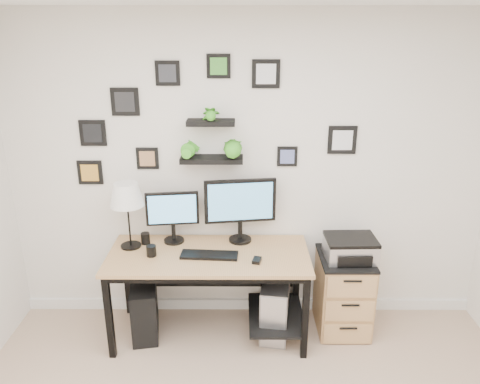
{
  "coord_description": "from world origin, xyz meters",
  "views": [
    {
      "loc": [
        -0.06,
        -1.7,
        2.48
      ],
      "look_at": [
        -0.07,
        1.83,
        1.2
      ],
      "focal_mm": 35.0,
      "sensor_mm": 36.0,
      "label": 1
    }
  ],
  "objects_px": {
    "monitor_right": "(240,205)",
    "mug": "(151,251)",
    "table_lamp": "(127,196)",
    "pc_tower_black": "(145,308)",
    "pc_tower_grey": "(275,306)",
    "monitor_left": "(173,213)",
    "printer": "(350,248)",
    "file_cabinet": "(343,293)",
    "desk": "(214,265)"
  },
  "relations": [
    {
      "from": "monitor_right",
      "to": "mug",
      "type": "relative_size",
      "value": 6.72
    },
    {
      "from": "pc_tower_black",
      "to": "pc_tower_grey",
      "type": "xyz_separation_m",
      "value": [
        1.1,
        0.01,
        0.01
      ]
    },
    {
      "from": "pc_tower_black",
      "to": "printer",
      "type": "relative_size",
      "value": 1.13
    },
    {
      "from": "monitor_left",
      "to": "printer",
      "type": "relative_size",
      "value": 1.08
    },
    {
      "from": "pc_tower_black",
      "to": "printer",
      "type": "distance_m",
      "value": 1.78
    },
    {
      "from": "table_lamp",
      "to": "mug",
      "type": "bearing_deg",
      "value": -39.06
    },
    {
      "from": "pc_tower_grey",
      "to": "desk",
      "type": "bearing_deg",
      "value": 179.15
    },
    {
      "from": "monitor_right",
      "to": "table_lamp",
      "type": "relative_size",
      "value": 1.07
    },
    {
      "from": "table_lamp",
      "to": "file_cabinet",
      "type": "height_order",
      "value": "table_lamp"
    },
    {
      "from": "pc_tower_black",
      "to": "printer",
      "type": "xyz_separation_m",
      "value": [
        1.69,
        0.06,
        0.53
      ]
    },
    {
      "from": "pc_tower_grey",
      "to": "pc_tower_black",
      "type": "bearing_deg",
      "value": -179.26
    },
    {
      "from": "monitor_left",
      "to": "desk",
      "type": "bearing_deg",
      "value": -27.67
    },
    {
      "from": "desk",
      "to": "pc_tower_black",
      "type": "xyz_separation_m",
      "value": [
        -0.58,
        -0.02,
        -0.4
      ]
    },
    {
      "from": "monitor_right",
      "to": "file_cabinet",
      "type": "distance_m",
      "value": 1.15
    },
    {
      "from": "desk",
      "to": "printer",
      "type": "xyz_separation_m",
      "value": [
        1.11,
        0.04,
        0.14
      ]
    },
    {
      "from": "table_lamp",
      "to": "printer",
      "type": "distance_m",
      "value": 1.84
    },
    {
      "from": "desk",
      "to": "monitor_right",
      "type": "xyz_separation_m",
      "value": [
        0.22,
        0.19,
        0.45
      ]
    },
    {
      "from": "monitor_left",
      "to": "pc_tower_grey",
      "type": "relative_size",
      "value": 0.85
    },
    {
      "from": "file_cabinet",
      "to": "printer",
      "type": "height_order",
      "value": "printer"
    },
    {
      "from": "desk",
      "to": "table_lamp",
      "type": "bearing_deg",
      "value": 172.67
    },
    {
      "from": "pc_tower_grey",
      "to": "file_cabinet",
      "type": "xyz_separation_m",
      "value": [
        0.58,
        0.07,
        0.09
      ]
    },
    {
      "from": "file_cabinet",
      "to": "pc_tower_grey",
      "type": "bearing_deg",
      "value": -173.49
    },
    {
      "from": "monitor_left",
      "to": "table_lamp",
      "type": "distance_m",
      "value": 0.4
    },
    {
      "from": "desk",
      "to": "pc_tower_grey",
      "type": "xyz_separation_m",
      "value": [
        0.51,
        -0.01,
        -0.38
      ]
    },
    {
      "from": "desk",
      "to": "pc_tower_grey",
      "type": "bearing_deg",
      "value": -0.85
    },
    {
      "from": "mug",
      "to": "file_cabinet",
      "type": "height_order",
      "value": "mug"
    },
    {
      "from": "desk",
      "to": "printer",
      "type": "bearing_deg",
      "value": 2.05
    },
    {
      "from": "table_lamp",
      "to": "file_cabinet",
      "type": "bearing_deg",
      "value": -0.96
    },
    {
      "from": "desk",
      "to": "mug",
      "type": "distance_m",
      "value": 0.52
    },
    {
      "from": "table_lamp",
      "to": "pc_tower_black",
      "type": "xyz_separation_m",
      "value": [
        0.1,
        -0.11,
        -0.96
      ]
    },
    {
      "from": "mug",
      "to": "printer",
      "type": "relative_size",
      "value": 0.21
    },
    {
      "from": "desk",
      "to": "mug",
      "type": "xyz_separation_m",
      "value": [
        -0.48,
        -0.07,
        0.17
      ]
    },
    {
      "from": "monitor_left",
      "to": "printer",
      "type": "xyz_separation_m",
      "value": [
        1.45,
        -0.14,
        -0.25
      ]
    },
    {
      "from": "table_lamp",
      "to": "pc_tower_grey",
      "type": "height_order",
      "value": "table_lamp"
    },
    {
      "from": "pc_tower_grey",
      "to": "printer",
      "type": "bearing_deg",
      "value": 4.51
    },
    {
      "from": "table_lamp",
      "to": "mug",
      "type": "height_order",
      "value": "table_lamp"
    },
    {
      "from": "desk",
      "to": "monitor_left",
      "type": "bearing_deg",
      "value": 152.33
    },
    {
      "from": "pc_tower_black",
      "to": "pc_tower_grey",
      "type": "distance_m",
      "value": 1.1
    },
    {
      "from": "pc_tower_grey",
      "to": "monitor_right",
      "type": "bearing_deg",
      "value": 145.73
    },
    {
      "from": "table_lamp",
      "to": "desk",
      "type": "bearing_deg",
      "value": -7.33
    },
    {
      "from": "desk",
      "to": "mug",
      "type": "relative_size",
      "value": 18.36
    },
    {
      "from": "mug",
      "to": "file_cabinet",
      "type": "distance_m",
      "value": 1.64
    },
    {
      "from": "desk",
      "to": "monitor_left",
      "type": "distance_m",
      "value": 0.54
    },
    {
      "from": "monitor_right",
      "to": "pc_tower_black",
      "type": "relative_size",
      "value": 1.27
    },
    {
      "from": "monitor_left",
      "to": "pc_tower_grey",
      "type": "bearing_deg",
      "value": -12.32
    },
    {
      "from": "printer",
      "to": "desk",
      "type": "bearing_deg",
      "value": -177.95
    },
    {
      "from": "pc_tower_black",
      "to": "printer",
      "type": "bearing_deg",
      "value": -7.52
    },
    {
      "from": "pc_tower_grey",
      "to": "printer",
      "type": "relative_size",
      "value": 1.27
    },
    {
      "from": "monitor_left",
      "to": "table_lamp",
      "type": "height_order",
      "value": "table_lamp"
    },
    {
      "from": "monitor_left",
      "to": "printer",
      "type": "bearing_deg",
      "value": -5.45
    }
  ]
}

